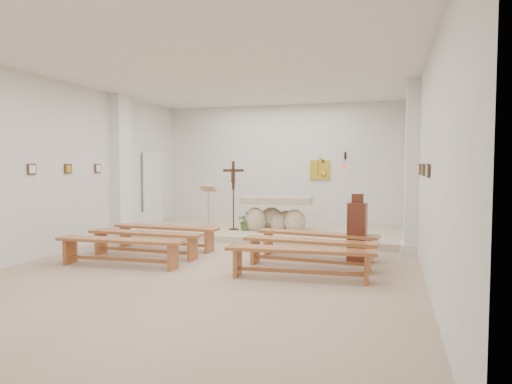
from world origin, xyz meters
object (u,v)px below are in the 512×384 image
(lectern, at_px, (208,206))
(crucifix_stand, at_px, (233,190))
(altar, at_px, (276,216))
(bench_left_third, at_px, (120,246))
(bench_right_second, at_px, (309,247))
(bench_right_third, at_px, (300,256))
(donation_pedestal, at_px, (357,231))
(bench_right_front, at_px, (317,239))
(bench_left_second, at_px, (145,238))
(bench_left_front, at_px, (166,232))

(lectern, height_order, crucifix_stand, crucifix_stand)
(altar, relative_size, bench_left_third, 0.78)
(bench_left_third, bearing_deg, altar, 64.37)
(bench_right_second, distance_m, bench_right_third, 0.86)
(bench_left_third, distance_m, bench_right_third, 3.23)
(donation_pedestal, xyz_separation_m, bench_right_front, (-0.76, 0.02, -0.18))
(bench_left_second, bearing_deg, bench_right_third, -13.72)
(crucifix_stand, relative_size, bench_right_second, 0.73)
(donation_pedestal, distance_m, bench_right_second, 1.15)
(bench_left_third, height_order, bench_right_third, same)
(bench_right_front, relative_size, bench_right_second, 1.00)
(bench_right_front, distance_m, bench_left_third, 3.66)
(altar, distance_m, bench_left_second, 3.79)
(lectern, relative_size, bench_left_second, 0.48)
(crucifix_stand, distance_m, bench_right_second, 3.97)
(bench_left_front, bearing_deg, crucifix_stand, 73.12)
(bench_right_front, xyz_separation_m, bench_right_third, (0.00, -1.72, 0.00))
(bench_left_second, bearing_deg, bench_left_third, -88.78)
(bench_left_second, height_order, bench_left_third, same)
(crucifix_stand, bearing_deg, bench_left_third, -109.33)
(bench_right_front, xyz_separation_m, bench_left_second, (-3.23, -0.86, 0.00))
(donation_pedestal, height_order, bench_right_third, donation_pedestal)
(bench_left_third, bearing_deg, donation_pedestal, 20.54)
(bench_right_third, bearing_deg, lectern, 124.36)
(lectern, distance_m, crucifix_stand, 0.98)
(altar, bearing_deg, bench_right_front, -65.87)
(crucifix_stand, distance_m, bench_right_third, 4.66)
(bench_left_third, bearing_deg, bench_left_front, 87.41)
(lectern, bearing_deg, bench_left_front, -87.29)
(lectern, distance_m, bench_right_third, 5.33)
(lectern, bearing_deg, bench_right_front, -35.36)
(bench_left_front, height_order, bench_left_third, same)
(bench_right_third, bearing_deg, crucifix_stand, 118.72)
(bench_right_second, relative_size, bench_right_third, 1.00)
(bench_right_front, distance_m, bench_right_second, 0.86)
(bench_left_front, bearing_deg, bench_right_front, 2.71)
(bench_right_second, height_order, bench_left_third, same)
(bench_right_front, height_order, bench_right_third, same)
(bench_right_front, bearing_deg, altar, 127.63)
(altar, bearing_deg, bench_left_third, -119.14)
(donation_pedestal, bearing_deg, bench_left_second, -163.79)
(lectern, xyz_separation_m, donation_pedestal, (4.04, -2.49, -0.15))
(bench_right_third, bearing_deg, bench_left_third, 176.30)
(altar, distance_m, crucifix_stand, 1.25)
(donation_pedestal, bearing_deg, bench_right_second, -127.68)
(bench_left_second, xyz_separation_m, bench_right_second, (3.23, 0.00, 0.00))
(donation_pedestal, relative_size, bench_right_second, 0.53)
(bench_left_third, xyz_separation_m, bench_right_third, (3.23, 0.00, 0.00))
(lectern, relative_size, crucifix_stand, 0.65)
(bench_right_third, bearing_deg, donation_pedestal, 62.34)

